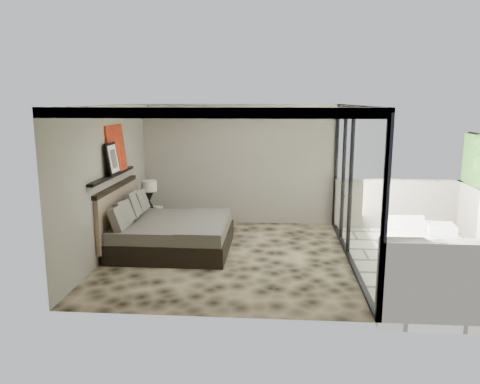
# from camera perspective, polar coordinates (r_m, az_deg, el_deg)

# --- Properties ---
(floor) EXTENTS (5.00, 5.00, 0.00)m
(floor) POSITION_cam_1_polar(r_m,az_deg,el_deg) (8.86, -1.44, -7.86)
(floor) COLOR black
(floor) RESTS_ON ground
(ceiling) EXTENTS (4.50, 5.00, 0.02)m
(ceiling) POSITION_cam_1_polar(r_m,az_deg,el_deg) (8.38, -1.54, 10.49)
(ceiling) COLOR silver
(ceiling) RESTS_ON back_wall
(back_wall) EXTENTS (4.50, 0.02, 2.80)m
(back_wall) POSITION_cam_1_polar(r_m,az_deg,el_deg) (10.96, -0.16, 3.36)
(back_wall) COLOR gray
(back_wall) RESTS_ON floor
(left_wall) EXTENTS (0.02, 5.00, 2.80)m
(left_wall) POSITION_cam_1_polar(r_m,az_deg,el_deg) (9.02, -15.80, 1.24)
(left_wall) COLOR gray
(left_wall) RESTS_ON floor
(glass_wall) EXTENTS (0.08, 5.00, 2.80)m
(glass_wall) POSITION_cam_1_polar(r_m,az_deg,el_deg) (8.58, 13.63, 0.86)
(glass_wall) COLOR white
(glass_wall) RESTS_ON floor
(terrace_slab) EXTENTS (3.00, 5.00, 0.12)m
(terrace_slab) POSITION_cam_1_polar(r_m,az_deg,el_deg) (9.30, 22.46, -8.20)
(terrace_slab) COLOR beige
(terrace_slab) RESTS_ON ground
(picture_ledge) EXTENTS (0.12, 2.20, 0.05)m
(picture_ledge) POSITION_cam_1_polar(r_m,az_deg,el_deg) (9.07, -15.26, 1.97)
(picture_ledge) COLOR black
(picture_ledge) RESTS_ON left_wall
(bed) EXTENTS (2.22, 2.15, 1.23)m
(bed) POSITION_cam_1_polar(r_m,az_deg,el_deg) (9.25, -8.76, -4.84)
(bed) COLOR black
(bed) RESTS_ON floor
(nightstand) EXTENTS (0.54, 0.54, 0.49)m
(nightstand) POSITION_cam_1_polar(r_m,az_deg,el_deg) (10.69, -10.87, -3.37)
(nightstand) COLOR black
(nightstand) RESTS_ON floor
(table_lamp) EXTENTS (0.34, 0.34, 0.63)m
(table_lamp) POSITION_cam_1_polar(r_m,az_deg,el_deg) (10.51, -11.03, 0.16)
(table_lamp) COLOR black
(table_lamp) RESTS_ON nightstand
(abstract_canvas) EXTENTS (0.13, 0.90, 0.90)m
(abstract_canvas) POSITION_cam_1_polar(r_m,az_deg,el_deg) (9.31, -14.86, 5.17)
(abstract_canvas) COLOR red
(abstract_canvas) RESTS_ON picture_ledge
(framed_print) EXTENTS (0.11, 0.50, 0.60)m
(framed_print) POSITION_cam_1_polar(r_m,az_deg,el_deg) (8.95, -15.28, 3.95)
(framed_print) COLOR black
(framed_print) RESTS_ON picture_ledge
(ottoman) EXTENTS (0.57, 0.57, 0.51)m
(ottoman) POSITION_cam_1_polar(r_m,az_deg,el_deg) (9.98, 23.18, -5.05)
(ottoman) COLOR white
(ottoman) RESTS_ON terrace_slab
(lounger) EXTENTS (0.94, 1.71, 0.65)m
(lounger) POSITION_cam_1_polar(r_m,az_deg,el_deg) (9.23, 20.50, -6.50)
(lounger) COLOR silver
(lounger) RESTS_ON terrace_slab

